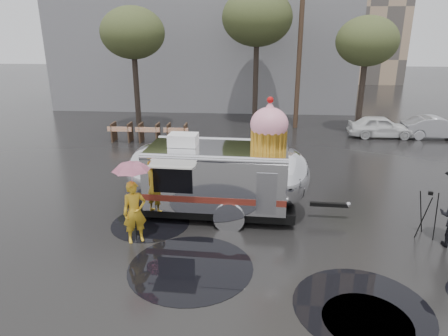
{
  "coord_description": "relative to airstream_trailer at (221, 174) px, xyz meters",
  "views": [
    {
      "loc": [
        0.07,
        -10.3,
        5.65
      ],
      "look_at": [
        -0.88,
        1.49,
        1.56
      ],
      "focal_mm": 32.0,
      "sensor_mm": 36.0,
      "label": 1
    }
  ],
  "objects": [
    {
      "name": "ground",
      "position": [
        0.99,
        -1.48,
        -1.37
      ],
      "size": [
        120.0,
        120.0,
        0.0
      ],
      "primitive_type": "plane",
      "color": "black",
      "rests_on": "ground"
    },
    {
      "name": "puddles",
      "position": [
        1.19,
        -3.01,
        -1.36
      ],
      "size": [
        10.27,
        9.46,
        0.01
      ],
      "color": "black",
      "rests_on": "ground"
    },
    {
      "name": "grey_building",
      "position": [
        -3.01,
        22.52,
        5.13
      ],
      "size": [
        22.0,
        12.0,
        13.0
      ],
      "primitive_type": "cube",
      "color": "slate",
      "rests_on": "ground"
    },
    {
      "name": "utility_pole",
      "position": [
        3.49,
        12.52,
        3.25
      ],
      "size": [
        1.6,
        0.28,
        9.0
      ],
      "color": "#473323",
      "rests_on": "ground"
    },
    {
      "name": "tree_left",
      "position": [
        -6.01,
        11.52,
        4.12
      ],
      "size": [
        3.64,
        3.64,
        6.95
      ],
      "color": "#382D26",
      "rests_on": "ground"
    },
    {
      "name": "tree_mid",
      "position": [
        0.99,
        13.52,
        4.97
      ],
      "size": [
        4.2,
        4.2,
        8.03
      ],
      "color": "#382D26",
      "rests_on": "ground"
    },
    {
      "name": "tree_right",
      "position": [
        6.99,
        11.52,
        3.69
      ],
      "size": [
        3.36,
        3.36,
        6.42
      ],
      "color": "#382D26",
      "rests_on": "ground"
    },
    {
      "name": "barricade_row",
      "position": [
        -4.56,
        8.48,
        -0.85
      ],
      "size": [
        4.3,
        0.8,
        1.0
      ],
      "color": "#473323",
      "rests_on": "ground"
    },
    {
      "name": "airstream_trailer",
      "position": [
        0.0,
        0.0,
        0.0
      ],
      "size": [
        7.25,
        2.83,
        3.9
      ],
      "rotation": [
        0.0,
        0.0,
        -0.04
      ],
      "color": "silver",
      "rests_on": "ground"
    },
    {
      "name": "person_left",
      "position": [
        -2.21,
        -1.99,
        -0.48
      ],
      "size": [
        0.77,
        0.67,
        1.78
      ],
      "primitive_type": "imported",
      "rotation": [
        0.0,
        0.0,
        0.48
      ],
      "color": "gold",
      "rests_on": "ground"
    },
    {
      "name": "umbrella_pink",
      "position": [
        -2.21,
        -1.99,
        0.6
      ],
      "size": [
        1.24,
        1.24,
        2.4
      ],
      "color": "pink",
      "rests_on": "ground"
    },
    {
      "name": "tripod",
      "position": [
        5.99,
        -1.07,
        -0.55
      ],
      "size": [
        0.56,
        0.57,
        1.41
      ],
      "rotation": [
        0.0,
        0.0,
        -0.21
      ],
      "color": "black",
      "rests_on": "ground"
    }
  ]
}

